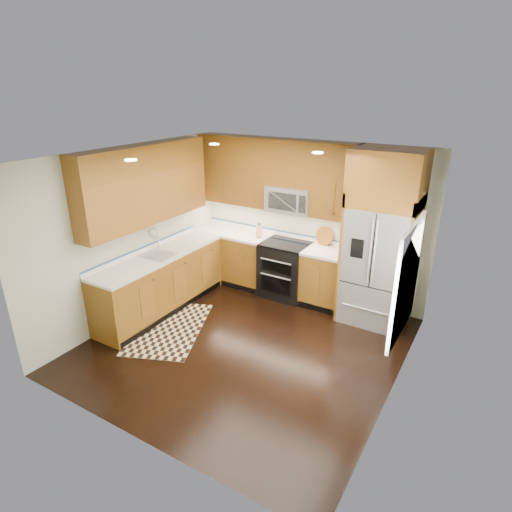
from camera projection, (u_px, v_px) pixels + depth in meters
The scene contains 16 objects.
ground at pixel (245, 345), 5.97m from camera, with size 4.00×4.00×0.00m, color black.
wall_back at pixel (309, 220), 7.08m from camera, with size 4.00×0.02×2.60m, color beige.
wall_left at pixel (132, 233), 6.44m from camera, with size 0.02×4.00×2.60m, color beige.
wall_right at pixel (403, 296), 4.53m from camera, with size 0.02×4.00×2.60m, color beige.
window at pixel (406, 280), 4.67m from camera, with size 0.04×1.10×1.30m.
base_cabinets at pixel (211, 274), 7.11m from camera, with size 2.85×3.00×0.90m.
countertop at pixel (221, 247), 6.96m from camera, with size 2.86×3.01×0.04m.
upper_cabinets at pixel (219, 179), 6.63m from camera, with size 2.85×3.00×1.15m.
range at pixel (285, 269), 7.24m from camera, with size 0.76×0.67×0.95m.
microwave at pixel (290, 199), 6.90m from camera, with size 0.76×0.40×0.42m.
refrigerator at pixel (381, 240), 6.16m from camera, with size 0.98×0.75×2.60m.
sink_faucet at pixel (158, 251), 6.61m from camera, with size 0.54×0.44×0.37m.
rug at pixel (169, 328), 6.37m from camera, with size 0.94×1.56×0.01m, color black.
knife_block at pixel (259, 231), 7.34m from camera, with size 0.13×0.15×0.25m.
utensil_crock at pixel (345, 246), 6.59m from camera, with size 0.14×0.14×0.37m.
cutting_board at pixel (324, 244), 7.01m from camera, with size 0.31×0.31×0.02m, color brown.
Camera 1 is at (2.74, -4.27, 3.39)m, focal length 30.00 mm.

